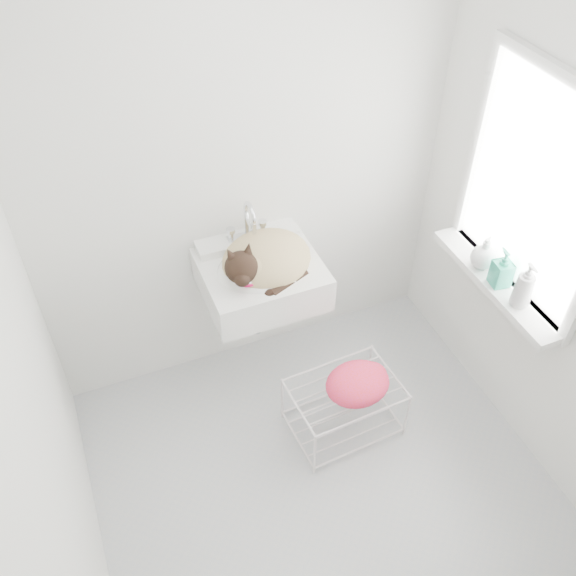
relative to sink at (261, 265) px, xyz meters
name	(u,v)px	position (x,y,z in m)	size (l,w,h in m)	color
floor	(319,475)	(0.02, -0.74, -0.85)	(2.20, 2.00, 0.02)	#B1B1B1
back_wall	(244,170)	(0.02, 0.26, 0.40)	(2.20, 0.02, 2.50)	silver
right_wall	(563,234)	(1.12, -0.74, 0.40)	(0.02, 2.00, 2.50)	silver
left_wall	(31,389)	(-1.08, -0.74, 0.40)	(0.02, 2.00, 2.50)	silver
window_glass	(536,191)	(1.11, -0.54, 0.50)	(0.01, 0.80, 1.00)	white
window_frame	(533,192)	(1.09, -0.54, 0.50)	(0.04, 0.90, 1.10)	white
windowsill	(495,282)	(1.03, -0.54, -0.02)	(0.16, 0.88, 0.04)	white
sink	(261,265)	(0.00, 0.00, 0.00)	(0.60, 0.52, 0.24)	white
faucet	(247,222)	(0.00, 0.18, 0.14)	(0.22, 0.15, 0.22)	silver
cat	(264,260)	(0.01, -0.02, 0.04)	(0.50, 0.42, 0.30)	tan
wire_rack	(344,409)	(0.26, -0.51, -0.70)	(0.55, 0.38, 0.33)	silver
towel	(357,389)	(0.30, -0.55, -0.49)	(0.34, 0.24, 0.14)	#F42D0C
bottle_a	(518,304)	(1.02, -0.72, 0.00)	(0.08, 0.08, 0.21)	silver
bottle_b	(498,284)	(1.02, -0.57, 0.00)	(0.09, 0.09, 0.20)	teal
bottle_c	(481,266)	(1.02, -0.43, 0.00)	(0.13, 0.13, 0.17)	white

